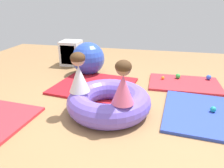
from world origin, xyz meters
name	(u,v)px	position (x,y,z in m)	size (l,w,h in m)	color
ground_plane	(108,114)	(0.00, 0.00, 0.00)	(8.00, 8.00, 0.00)	#9E7549
gym_mat_center_rear	(94,86)	(-0.48, 0.90, 0.02)	(1.33, 1.20, 0.04)	#B21923
gym_mat_near_left	(208,114)	(1.34, 0.27, 0.02)	(1.15, 1.22, 0.04)	#2D47B7
gym_mat_front	(184,84)	(1.12, 1.36, 0.02)	(1.26, 0.82, 0.04)	red
inflatable_cushion	(109,101)	(-0.01, 0.08, 0.16)	(1.16, 1.16, 0.32)	#7056D1
child_in_white	(79,73)	(-0.39, -0.01, 0.59)	(0.37, 0.37, 0.54)	white
child_in_pink	(123,83)	(0.24, -0.23, 0.58)	(0.35, 0.35, 0.54)	#E5608E
play_ball_blue	(209,77)	(1.59, 1.62, 0.09)	(0.09, 0.09, 0.09)	blue
play_ball_orange	(163,78)	(0.73, 1.45, 0.07)	(0.06, 0.06, 0.06)	orange
play_ball_green	(178,76)	(1.02, 1.56, 0.09)	(0.09, 0.09, 0.09)	green
play_ball_teal	(213,109)	(1.41, 0.32, 0.08)	(0.08, 0.08, 0.08)	teal
exercise_ball_large	(88,59)	(-0.79, 1.55, 0.33)	(0.67, 0.67, 0.67)	blue
storage_cube	(71,53)	(-1.40, 2.10, 0.28)	(0.44, 0.44, 0.56)	silver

